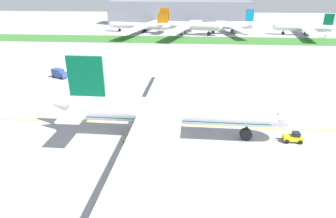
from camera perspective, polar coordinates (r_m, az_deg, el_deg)
ground_plane at (r=66.89m, az=1.31°, el=-4.50°), size 600.00×600.00×0.00m
apron_taxi_line at (r=69.85m, az=1.46°, el=-3.21°), size 280.00×0.36×0.01m
grass_median_strip at (r=179.55m, az=3.39°, el=13.34°), size 320.00×24.00×0.10m
airliner_foreground at (r=62.69m, az=-0.14°, el=-0.43°), size 52.52×82.97×17.56m
pushback_tug at (r=67.94m, az=23.27°, el=-5.12°), size 5.76×2.38×2.28m
ground_crew_wingwalker_port at (r=62.41m, az=-8.68°, el=-5.96°), size 0.48×0.43×1.59m
service_truck_baggage_loader at (r=111.69m, az=-20.52°, el=6.55°), size 5.97×4.40×3.21m
parked_airliner_far_left at (r=207.37m, az=-5.36°, el=15.87°), size 46.14×75.62×13.13m
parked_airliner_far_centre at (r=199.25m, az=3.63°, el=15.92°), size 45.78×72.86×16.21m
parked_airliner_far_right at (r=205.86m, az=12.21°, el=15.64°), size 38.60×59.76×15.60m
parked_airliner_far_outer at (r=214.29m, az=25.22°, el=14.13°), size 39.72×63.01×13.73m
terminal_building at (r=251.72m, az=2.21°, el=18.30°), size 114.66×20.00×18.00m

